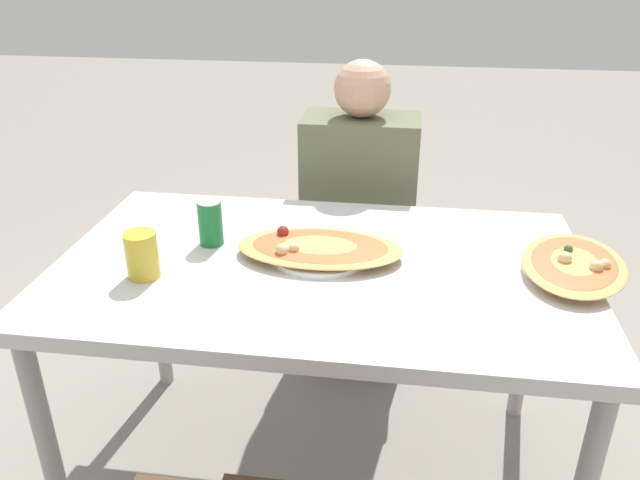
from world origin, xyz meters
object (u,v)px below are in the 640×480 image
object	(u,v)px
chair_far_seated	(360,230)
person_seated	(359,196)
dining_table	(321,285)
drink_glass	(142,255)
soda_can	(210,223)
pizza_main	(319,249)
pizza_second	(574,265)

from	to	relation	value
chair_far_seated	person_seated	distance (m)	0.22
dining_table	person_seated	xyz separation A→B (m)	(0.05, 0.63, 0.01)
person_seated	drink_glass	xyz separation A→B (m)	(-0.48, -0.76, 0.12)
soda_can	dining_table	bearing A→B (deg)	-12.65
chair_far_seated	soda_can	world-z (taller)	soda_can
pizza_main	drink_glass	bearing A→B (deg)	-157.94
pizza_main	person_seated	bearing A→B (deg)	84.42
dining_table	drink_glass	xyz separation A→B (m)	(-0.43, -0.13, 0.13)
chair_far_seated	pizza_main	world-z (taller)	chair_far_seated
pizza_second	dining_table	bearing A→B (deg)	-176.77
dining_table	chair_far_seated	world-z (taller)	chair_far_seated
dining_table	soda_can	size ratio (longest dim) A/B	11.06
person_seated	pizza_main	world-z (taller)	person_seated
chair_far_seated	drink_glass	bearing A→B (deg)	61.39
pizza_main	drink_glass	world-z (taller)	drink_glass
pizza_main	pizza_second	bearing A→B (deg)	-0.16
chair_far_seated	pizza_second	distance (m)	0.96
drink_glass	pizza_second	size ratio (longest dim) A/B	0.28
dining_table	chair_far_seated	size ratio (longest dim) A/B	1.62
dining_table	pizza_main	distance (m)	0.10
soda_can	pizza_main	bearing A→B (deg)	-6.09
dining_table	chair_far_seated	distance (m)	0.77
person_seated	pizza_main	distance (m)	0.60
dining_table	drink_glass	distance (m)	0.47
soda_can	pizza_second	size ratio (longest dim) A/B	0.30
dining_table	soda_can	distance (m)	0.35
dining_table	pizza_main	size ratio (longest dim) A/B	3.12
chair_far_seated	pizza_second	world-z (taller)	chair_far_seated
person_seated	dining_table	bearing A→B (deg)	85.56
dining_table	pizza_second	size ratio (longest dim) A/B	3.32
person_seated	drink_glass	world-z (taller)	person_seated
person_seated	chair_far_seated	bearing A→B (deg)	-90.00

